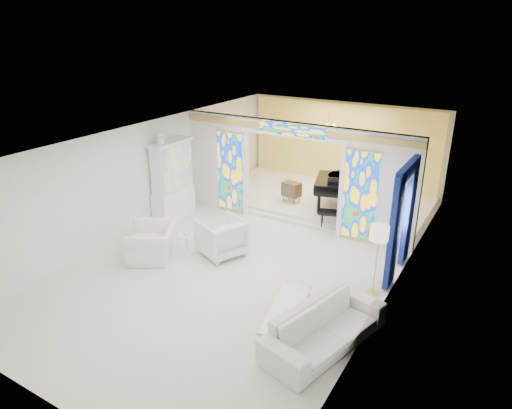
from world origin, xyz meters
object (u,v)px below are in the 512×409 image
Objects in this scene: china_cabinet at (172,181)px; sofa at (325,327)px; tv_console at (291,189)px; armchair_right at (222,237)px; grand_piano at (345,183)px; armchair_left at (152,242)px; coffee_table at (286,308)px.

sofa is (6.17, -3.12, -0.79)m from china_cabinet.
tv_console is at bearing 44.52° from china_cabinet.
sofa is at bearing -26.85° from china_cabinet.
armchair_right reaches higher than sofa.
armchair_right reaches higher than tv_console.
sofa is 6.53m from grand_piano.
china_cabinet reaches higher than tv_console.
armchair_left reaches higher than coffee_table.
grand_piano is at bearing 100.36° from coffee_table.
armchair_left is 1.98× the size of tv_console.
armchair_left is 0.50× the size of sofa.
sofa is 3.98× the size of tv_console.
sofa is (3.61, -1.94, -0.11)m from armchair_right.
armchair_left is 0.65× the size of coffee_table.
china_cabinet is at bearing 176.93° from armchair_left.
china_cabinet is 1.06× the size of sofa.
armchair_right is (2.55, -1.18, -0.69)m from china_cabinet.
coffee_table is 6.17m from tv_console.
tv_console is at bearing 115.77° from coffee_table.
coffee_table is 0.64× the size of grand_piano.
armchair_right reaches higher than coffee_table.
sofa is at bearing -47.07° from tv_console.
china_cabinet reaches higher than grand_piano.
china_cabinet is 1.39× the size of coffee_table.
grand_piano is (3.04, 5.28, 0.52)m from armchair_left.
armchair_right is 3.77m from tv_console.
china_cabinet is at bearing -160.07° from grand_piano.
grand_piano is 4.76× the size of tv_console.
tv_console is at bearing -178.72° from grand_piano.
sofa is at bearing 85.66° from armchair_right.
grand_piano is at bearing 36.27° from china_cabinet.
coffee_table is (4.15, -0.77, -0.03)m from armchair_left.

